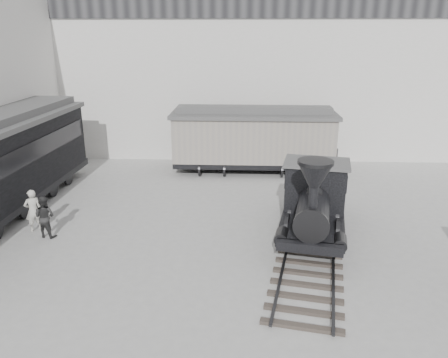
{
  "coord_description": "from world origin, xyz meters",
  "views": [
    {
      "loc": [
        -0.33,
        -11.38,
        7.24
      ],
      "look_at": [
        -0.99,
        4.26,
        2.0
      ],
      "focal_mm": 35.0,
      "sensor_mm": 36.0,
      "label": 1
    }
  ],
  "objects_px": {
    "boxcar": "(253,138)",
    "locomotive": "(314,204)",
    "visitor_a": "(33,210)",
    "visitor_b": "(45,217)"
  },
  "relations": [
    {
      "from": "boxcar",
      "to": "locomotive",
      "type": "bearing_deg",
      "value": -75.34
    },
    {
      "from": "locomotive",
      "to": "visitor_a",
      "type": "xyz_separation_m",
      "value": [
        -10.58,
        0.1,
        -0.47
      ]
    },
    {
      "from": "boxcar",
      "to": "visitor_a",
      "type": "bearing_deg",
      "value": -136.62
    },
    {
      "from": "locomotive",
      "to": "visitor_a",
      "type": "distance_m",
      "value": 10.59
    },
    {
      "from": "locomotive",
      "to": "visitor_b",
      "type": "bearing_deg",
      "value": -166.74
    },
    {
      "from": "locomotive",
      "to": "visitor_b",
      "type": "xyz_separation_m",
      "value": [
        -9.92,
        -0.39,
        -0.5
      ]
    },
    {
      "from": "boxcar",
      "to": "visitor_a",
      "type": "xyz_separation_m",
      "value": [
        -8.52,
        -7.96,
        -1.05
      ]
    },
    {
      "from": "boxcar",
      "to": "visitor_b",
      "type": "distance_m",
      "value": 11.59
    },
    {
      "from": "boxcar",
      "to": "visitor_b",
      "type": "xyz_separation_m",
      "value": [
        -7.87,
        -8.44,
        -1.08
      ]
    },
    {
      "from": "locomotive",
      "to": "boxcar",
      "type": "distance_m",
      "value": 8.33
    }
  ]
}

